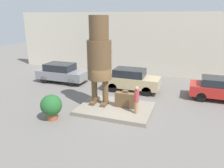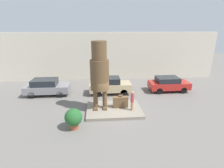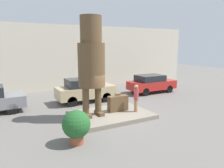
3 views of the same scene
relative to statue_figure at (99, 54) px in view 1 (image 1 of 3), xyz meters
The scene contains 10 objects.
ground_plane 3.51m from the statue_figure, ahead, with size 60.00×60.00×0.00m, color slate.
pedestal 3.41m from the statue_figure, ahead, with size 4.36×3.15×0.22m.
building_backdrop 9.17m from the statue_figure, 83.17° to the left, with size 28.00×0.60×5.85m.
statue_figure is the anchor object (origin of this frame).
giant_suitcase 3.12m from the statue_figure, ahead, with size 1.20×0.41×1.08m.
tourist 3.40m from the statue_figure, 14.30° to the right, with size 0.27×0.27×1.60m.
parked_car_grey 6.93m from the statue_figure, 143.36° to the left, with size 4.26×1.84×1.62m.
parked_car_tan 4.51m from the statue_figure, 74.26° to the left, with size 4.11×1.71×1.71m.
parked_car_red 8.58m from the statue_figure, 28.34° to the left, with size 4.09×1.81×1.53m.
planter_pot 4.00m from the statue_figure, 125.55° to the right, with size 1.17×1.17×1.44m.
Camera 1 is at (3.97, -11.53, 5.50)m, focal length 35.00 mm.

